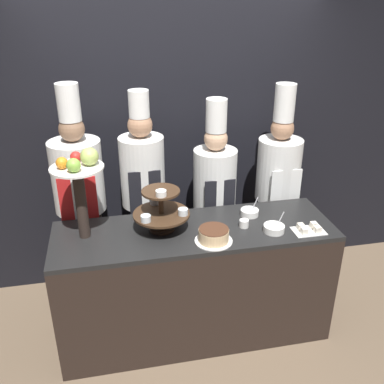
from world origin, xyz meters
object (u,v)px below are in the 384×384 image
object	(u,v)px
tiered_stand	(161,209)
chef_left	(80,197)
cake_round	(214,235)
serving_bowl_far	(250,212)
chef_center_right	(214,194)
cup_white	(244,223)
chef_center_left	(144,192)
fruit_pedestal	(80,178)
serving_bowl_near	(274,228)
cake_square_tray	(309,229)
chef_right	(277,185)

from	to	relation	value
tiered_stand	chef_left	size ratio (longest dim) A/B	0.21
cake_round	serving_bowl_far	size ratio (longest dim) A/B	1.75
cake_round	chef_center_right	xyz separation A→B (m)	(0.19, 0.72, -0.05)
cup_white	chef_center_left	distance (m)	0.88
serving_bowl_far	chef_center_right	xyz separation A→B (m)	(-0.17, 0.41, -0.02)
fruit_pedestal	chef_center_left	bearing A→B (deg)	46.78
chef_left	chef_center_right	world-z (taller)	chef_left
serving_bowl_near	chef_center_left	xyz separation A→B (m)	(-0.86, 0.68, 0.06)
cup_white	cake_square_tray	size ratio (longest dim) A/B	0.30
tiered_stand	serving_bowl_near	xyz separation A→B (m)	(0.78, -0.19, -0.14)
chef_right	chef_center_right	bearing A→B (deg)	180.00
serving_bowl_near	cup_white	bearing A→B (deg)	150.46
cake_round	chef_left	xyz separation A→B (m)	(-0.90, 0.72, 0.04)
cake_square_tray	serving_bowl_far	world-z (taller)	serving_bowl_far
fruit_pedestal	cup_white	xyz separation A→B (m)	(1.12, -0.10, -0.42)
chef_left	serving_bowl_near	bearing A→B (deg)	-26.63
tiered_stand	chef_center_left	size ratio (longest dim) A/B	0.22
chef_left	chef_right	bearing A→B (deg)	0.00
cake_square_tray	chef_center_left	bearing A→B (deg)	146.49
tiered_stand	fruit_pedestal	size ratio (longest dim) A/B	0.63
cup_white	chef_center_left	xyz separation A→B (m)	(-0.67, 0.57, 0.05)
serving_bowl_near	chef_right	distance (m)	0.74
serving_bowl_far	tiered_stand	bearing A→B (deg)	-173.23
cup_white	cake_square_tray	world-z (taller)	cup_white
cake_square_tray	chef_right	xyz separation A→B (m)	(0.05, 0.73, 0.02)
fruit_pedestal	chef_center_left	distance (m)	0.75
cake_square_tray	chef_right	distance (m)	0.73
cake_round	chef_left	size ratio (longest dim) A/B	0.14
fruit_pedestal	serving_bowl_far	distance (m)	1.29
fruit_pedestal	chef_right	world-z (taller)	chef_right
chef_right	cake_square_tray	bearing A→B (deg)	-94.05
serving_bowl_far	chef_right	bearing A→B (deg)	46.75
cake_round	serving_bowl_near	bearing A→B (deg)	5.37
tiered_stand	fruit_pedestal	xyz separation A→B (m)	(-0.53, 0.02, 0.28)
cake_round	tiered_stand	bearing A→B (deg)	144.55
cake_round	cake_square_tray	world-z (taller)	cake_round
serving_bowl_near	chef_center_right	xyz separation A→B (m)	(-0.26, 0.68, -0.02)
cup_white	tiered_stand	bearing A→B (deg)	172.16
chef_left	chef_center_right	bearing A→B (deg)	0.00
serving_bowl_near	chef_right	world-z (taller)	chef_right
fruit_pedestal	cake_round	world-z (taller)	fruit_pedestal
cake_square_tray	chef_left	distance (m)	1.76
fruit_pedestal	chef_center_right	world-z (taller)	chef_center_right
fruit_pedestal	chef_center_left	world-z (taller)	chef_center_left
fruit_pedestal	serving_bowl_near	size ratio (longest dim) A/B	4.23
chef_center_left	chef_right	bearing A→B (deg)	0.00
cake_square_tray	serving_bowl_near	xyz separation A→B (m)	(-0.24, 0.05, 0.01)
chef_left	chef_center_left	xyz separation A→B (m)	(0.50, 0.00, -0.00)
tiered_stand	serving_bowl_far	size ratio (longest dim) A/B	2.71
cake_square_tray	tiered_stand	bearing A→B (deg)	166.98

